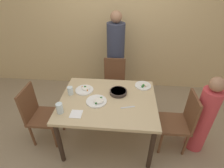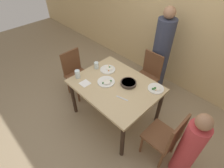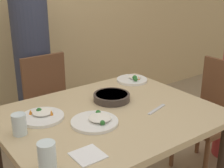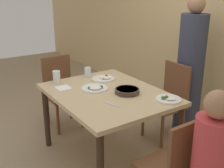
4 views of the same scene
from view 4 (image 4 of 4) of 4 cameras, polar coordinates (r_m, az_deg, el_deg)
The scene contains 15 objects.
ground_plane at distance 3.11m, azimuth -0.88°, elevation -14.57°, with size 10.00×10.00×0.00m, color #998466.
wall_back at distance 3.68m, azimuth 20.37°, elevation 12.25°, with size 10.00×0.06×2.70m.
dining_table at distance 2.79m, azimuth -0.95°, elevation -3.26°, with size 1.26×0.99×0.74m.
chair_adult_spot at distance 3.34m, azimuth 11.41°, elevation -3.05°, with size 0.40×0.40×0.89m.
chair_child_spot at distance 2.20m, azimuth 12.56°, elevation -16.03°, with size 0.40×0.40×0.89m.
chair_empty_left at distance 3.63m, azimuth -10.29°, elevation -1.14°, with size 0.40×0.40×0.89m.
person_adult at distance 3.48m, azimuth 15.56°, elevation 2.40°, with size 0.32×0.32×1.63m.
bowl_curry at distance 2.73m, azimuth 3.10°, elevation -1.38°, with size 0.24×0.24×0.05m.
plate_rice_adult at distance 3.12m, azimuth -1.71°, elevation 1.15°, with size 0.25×0.25×0.05m.
plate_rice_child at distance 2.62m, azimuth 11.43°, elevation -3.00°, with size 0.24×0.24×0.05m.
plate_noodles at distance 2.83m, azimuth -3.51°, elevation -0.83°, with size 0.27×0.27×0.05m.
glass_water_tall at distance 3.20m, azimuth -4.96°, elevation 2.36°, with size 0.08×0.08×0.11m.
glass_water_short at distance 3.06m, azimuth -11.19°, elevation 1.43°, with size 0.08×0.08×0.13m.
napkin_folded at distance 2.91m, azimuth -9.85°, elevation -0.78°, with size 0.14×0.14×0.01m.
fork_steel at distance 2.49m, azimuth -0.29°, elevation -4.09°, with size 0.18×0.07×0.01m.
Camera 4 is at (2.16, -1.39, 1.75)m, focal length 45.00 mm.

